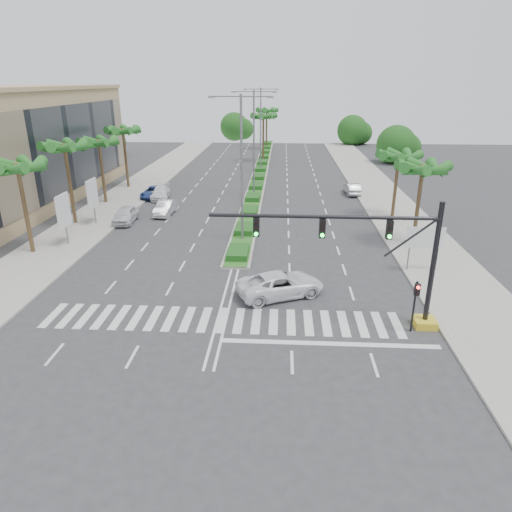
# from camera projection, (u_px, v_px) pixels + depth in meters

# --- Properties ---
(ground) EXTENTS (160.00, 160.00, 0.00)m
(ground) POSITION_uv_depth(u_px,v_px,m) (222.00, 320.00, 26.36)
(ground) COLOR #333335
(ground) RESTS_ON ground
(footpath_right) EXTENTS (6.00, 120.00, 0.15)m
(footpath_right) POSITION_uv_depth(u_px,v_px,m) (404.00, 223.00, 44.13)
(footpath_right) COLOR gray
(footpath_right) RESTS_ON ground
(footpath_left) EXTENTS (6.00, 120.00, 0.15)m
(footpath_left) POSITION_uv_depth(u_px,v_px,m) (97.00, 218.00, 45.78)
(footpath_left) COLOR gray
(footpath_left) RESTS_ON ground
(median) EXTENTS (2.20, 75.00, 0.20)m
(median) POSITION_uv_depth(u_px,v_px,m) (260.00, 172.00, 68.23)
(median) COLOR gray
(median) RESTS_ON ground
(median_grass) EXTENTS (1.80, 75.00, 0.04)m
(median_grass) POSITION_uv_depth(u_px,v_px,m) (260.00, 171.00, 68.19)
(median_grass) COLOR #265A1F
(median_grass) RESTS_ON median
(building) EXTENTS (12.00, 36.00, 12.00)m
(building) POSITION_uv_depth(u_px,v_px,m) (15.00, 148.00, 49.82)
(building) COLOR tan
(building) RESTS_ON ground
(signal_gantry) EXTENTS (12.60, 1.20, 7.20)m
(signal_gantry) POSITION_uv_depth(u_px,v_px,m) (390.00, 269.00, 24.61)
(signal_gantry) COLOR gold
(signal_gantry) RESTS_ON ground
(pedestrian_signal) EXTENTS (0.28, 0.36, 3.00)m
(pedestrian_signal) POSITION_uv_depth(u_px,v_px,m) (415.00, 298.00, 24.42)
(pedestrian_signal) COLOR black
(pedestrian_signal) RESTS_ON ground
(direction_sign) EXTENTS (2.70, 0.11, 3.40)m
(direction_sign) POSITION_uv_depth(u_px,v_px,m) (425.00, 240.00, 32.19)
(direction_sign) COLOR slate
(direction_sign) RESTS_ON ground
(billboard_near) EXTENTS (0.18, 2.10, 4.35)m
(billboard_near) POSITION_uv_depth(u_px,v_px,m) (63.00, 211.00, 37.26)
(billboard_near) COLOR slate
(billboard_near) RESTS_ON ground
(billboard_far) EXTENTS (0.18, 2.10, 4.35)m
(billboard_far) POSITION_uv_depth(u_px,v_px,m) (92.00, 194.00, 42.84)
(billboard_far) COLOR slate
(billboard_far) RESTS_ON ground
(palm_left_near) EXTENTS (4.57, 4.68, 7.55)m
(palm_left_near) POSITION_uv_depth(u_px,v_px,m) (18.00, 170.00, 34.16)
(palm_left_near) COLOR brown
(palm_left_near) RESTS_ON ground
(palm_left_mid) EXTENTS (4.57, 4.68, 7.95)m
(palm_left_mid) POSITION_uv_depth(u_px,v_px,m) (65.00, 149.00, 41.47)
(palm_left_mid) COLOR brown
(palm_left_mid) RESTS_ON ground
(palm_left_far) EXTENTS (4.57, 4.68, 7.35)m
(palm_left_far) POSITION_uv_depth(u_px,v_px,m) (99.00, 144.00, 49.13)
(palm_left_far) COLOR brown
(palm_left_far) RESTS_ON ground
(palm_left_end) EXTENTS (4.57, 4.68, 7.75)m
(palm_left_end) POSITION_uv_depth(u_px,v_px,m) (123.00, 133.00, 56.44)
(palm_left_end) COLOR brown
(palm_left_end) RESTS_ON ground
(palm_right_near) EXTENTS (4.57, 4.68, 7.05)m
(palm_right_near) POSITION_uv_depth(u_px,v_px,m) (422.00, 171.00, 36.38)
(palm_right_near) COLOR brown
(palm_right_near) RESTS_ON ground
(palm_right_far) EXTENTS (4.57, 4.68, 6.75)m
(palm_right_far) POSITION_uv_depth(u_px,v_px,m) (399.00, 159.00, 43.93)
(palm_right_far) COLOR brown
(palm_right_far) RESTS_ON ground
(palm_median_a) EXTENTS (4.57, 4.68, 8.05)m
(palm_median_a) POSITION_uv_depth(u_px,v_px,m) (263.00, 118.00, 75.00)
(palm_median_a) COLOR brown
(palm_median_a) RESTS_ON ground
(palm_median_b) EXTENTS (4.57, 4.68, 8.05)m
(palm_median_b) POSITION_uv_depth(u_px,v_px,m) (267.00, 112.00, 88.97)
(palm_median_b) COLOR brown
(palm_median_b) RESTS_ON ground
(streetlight_near) EXTENTS (5.10, 0.25, 12.00)m
(streetlight_near) POSITION_uv_depth(u_px,v_px,m) (242.00, 162.00, 36.95)
(streetlight_near) COLOR slate
(streetlight_near) RESTS_ON ground
(streetlight_mid) EXTENTS (5.10, 0.25, 12.00)m
(streetlight_mid) POSITION_uv_depth(u_px,v_px,m) (254.00, 138.00, 51.85)
(streetlight_mid) COLOR slate
(streetlight_mid) RESTS_ON ground
(streetlight_far) EXTENTS (5.10, 0.25, 12.00)m
(streetlight_far) POSITION_uv_depth(u_px,v_px,m) (261.00, 125.00, 66.75)
(streetlight_far) COLOR slate
(streetlight_far) RESTS_ON ground
(car_parked_a) EXTENTS (1.99, 4.56, 1.53)m
(car_parked_a) POSITION_uv_depth(u_px,v_px,m) (126.00, 215.00, 44.21)
(car_parked_a) COLOR silver
(car_parked_a) RESTS_ON ground
(car_parked_b) EXTENTS (1.67, 4.37, 1.42)m
(car_parked_b) POSITION_uv_depth(u_px,v_px,m) (165.00, 208.00, 46.80)
(car_parked_b) COLOR silver
(car_parked_b) RESTS_ON ground
(car_parked_c) EXTENTS (2.40, 4.79, 1.30)m
(car_parked_c) POSITION_uv_depth(u_px,v_px,m) (154.00, 192.00, 53.67)
(car_parked_c) COLOR navy
(car_parked_c) RESTS_ON ground
(car_parked_d) EXTENTS (2.43, 4.91, 1.37)m
(car_parked_d) POSITION_uv_depth(u_px,v_px,m) (161.00, 193.00, 53.19)
(car_parked_d) COLOR white
(car_parked_d) RESTS_ON ground
(car_crossing) EXTENTS (6.17, 4.61, 1.56)m
(car_crossing) POSITION_uv_depth(u_px,v_px,m) (281.00, 284.00, 29.12)
(car_crossing) COLOR white
(car_crossing) RESTS_ON ground
(car_right) EXTENTS (1.71, 4.29, 1.39)m
(car_right) POSITION_uv_depth(u_px,v_px,m) (352.00, 189.00, 55.18)
(car_right) COLOR #A1A2A6
(car_right) RESTS_ON ground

